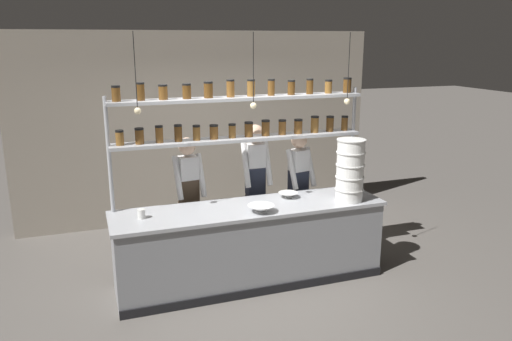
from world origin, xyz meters
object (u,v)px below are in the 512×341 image
object	(u,v)px
chef_left	(189,194)
prep_bowl_center_front	(288,195)
container_stack	(350,170)
prep_bowl_near_left	(261,209)
serving_cup_front	(141,214)
chef_right	(298,185)
spice_shelf_unit	(241,121)
chef_center	(255,181)

from	to	relation	value
chef_left	prep_bowl_center_front	size ratio (longest dim) A/B	6.95
container_stack	prep_bowl_near_left	xyz separation A→B (m)	(-1.11, -0.05, -0.32)
container_stack	serving_cup_front	world-z (taller)	container_stack
chef_left	prep_bowl_near_left	xyz separation A→B (m)	(0.61, -0.86, 0.03)
chef_right	prep_bowl_center_front	size ratio (longest dim) A/B	6.86
chef_left	prep_bowl_near_left	world-z (taller)	chef_left
chef_right	prep_bowl_near_left	size ratio (longest dim) A/B	5.45
spice_shelf_unit	container_stack	world-z (taller)	spice_shelf_unit
spice_shelf_unit	chef_right	world-z (taller)	spice_shelf_unit
spice_shelf_unit	chef_left	xyz separation A→B (m)	(-0.57, 0.31, -0.90)
prep_bowl_center_front	serving_cup_front	xyz separation A→B (m)	(-1.73, -0.15, 0.02)
container_stack	prep_bowl_near_left	distance (m)	1.16
spice_shelf_unit	container_stack	xyz separation A→B (m)	(1.15, -0.50, -0.55)
prep_bowl_near_left	prep_bowl_center_front	size ratio (longest dim) A/B	1.26
spice_shelf_unit	prep_bowl_center_front	world-z (taller)	spice_shelf_unit
spice_shelf_unit	chef_right	xyz separation A→B (m)	(0.86, 0.29, -0.92)
prep_bowl_center_front	prep_bowl_near_left	bearing A→B (deg)	-141.74
chef_left	prep_bowl_center_front	distance (m)	1.19
chef_left	container_stack	size ratio (longest dim) A/B	2.24
container_stack	prep_bowl_near_left	size ratio (longest dim) A/B	2.46
chef_center	prep_bowl_center_front	size ratio (longest dim) A/B	7.37
container_stack	prep_bowl_center_front	xyz separation A→B (m)	(-0.63, 0.33, -0.33)
prep_bowl_center_front	chef_center	bearing A→B (deg)	114.11
chef_left	prep_bowl_center_front	xyz separation A→B (m)	(1.09, -0.48, 0.02)
chef_left	serving_cup_front	world-z (taller)	chef_left
chef_right	container_stack	xyz separation A→B (m)	(0.29, -0.79, 0.36)
chef_left	chef_center	world-z (taller)	chef_center
chef_left	chef_center	distance (m)	0.87
chef_center	serving_cup_front	xyz separation A→B (m)	(-1.50, -0.66, -0.03)
chef_center	serving_cup_front	bearing A→B (deg)	-156.66
serving_cup_front	spice_shelf_unit	bearing A→B (deg)	14.81
chef_right	container_stack	size ratio (longest dim) A/B	2.22
spice_shelf_unit	container_stack	distance (m)	1.37
spice_shelf_unit	prep_bowl_near_left	distance (m)	1.04
spice_shelf_unit	serving_cup_front	xyz separation A→B (m)	(-1.21, -0.32, -0.86)
chef_center	prep_bowl_near_left	world-z (taller)	chef_center
prep_bowl_near_left	prep_bowl_center_front	world-z (taller)	prep_bowl_near_left
container_stack	prep_bowl_near_left	world-z (taller)	container_stack
chef_center	prep_bowl_center_front	distance (m)	0.57
serving_cup_front	chef_left	bearing A→B (deg)	44.56
chef_center	chef_right	xyz separation A→B (m)	(0.57, -0.05, -0.08)
chef_right	chef_center	bearing A→B (deg)	162.57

